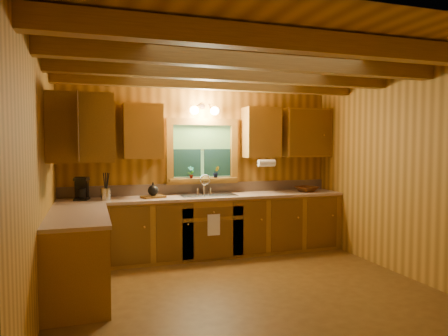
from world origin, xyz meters
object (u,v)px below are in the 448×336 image
cutting_board (153,197)px  wicker_basket (306,189)px  coffee_maker (82,189)px  sink (207,198)px

cutting_board → wicker_basket: wicker_basket is taller
coffee_maker → wicker_basket: (3.39, -0.13, -0.11)m
sink → coffee_maker: 1.77m
cutting_board → wicker_basket: size_ratio=0.91×
wicker_basket → sink: bearing=178.1°
sink → cutting_board: (-0.80, -0.03, 0.06)m
wicker_basket → coffee_maker: bearing=177.9°
sink → wicker_basket: sink is taller
sink → coffee_maker: coffee_maker is taller
coffee_maker → cutting_board: coffee_maker is taller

